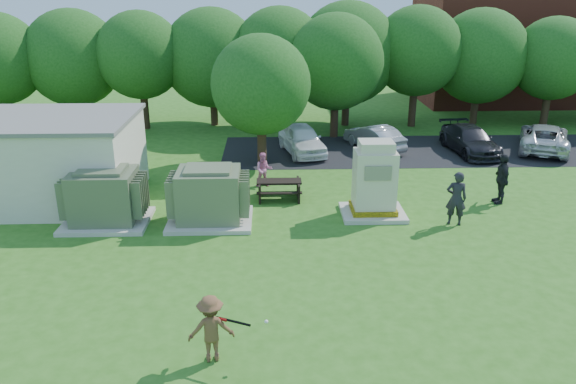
{
  "coord_description": "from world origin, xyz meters",
  "views": [
    {
      "loc": [
        -0.6,
        -14.29,
        8.06
      ],
      "look_at": [
        0.0,
        4.0,
        1.3
      ],
      "focal_mm": 35.0,
      "sensor_mm": 36.0,
      "label": 1
    }
  ],
  "objects_px": {
    "transformer_left": "(105,198)",
    "car_silver_b": "(544,137)",
    "transformer_right": "(209,197)",
    "car_dark": "(470,140)",
    "car_white": "(302,139)",
    "person_walking_right": "(502,179)",
    "car_silver_a": "(374,137)",
    "batter": "(211,329)",
    "person_at_picnic": "(264,170)",
    "person_by_generator": "(456,198)",
    "generator_cabinet": "(374,183)",
    "picnic_table": "(279,187)"
  },
  "relations": [
    {
      "from": "picnic_table",
      "to": "car_dark",
      "type": "relative_size",
      "value": 0.39
    },
    {
      "from": "generator_cabinet",
      "to": "person_by_generator",
      "type": "bearing_deg",
      "value": -19.41
    },
    {
      "from": "transformer_left",
      "to": "car_silver_b",
      "type": "height_order",
      "value": "transformer_left"
    },
    {
      "from": "car_white",
      "to": "car_silver_a",
      "type": "bearing_deg",
      "value": -4.37
    },
    {
      "from": "car_dark",
      "to": "car_silver_a",
      "type": "bearing_deg",
      "value": 164.78
    },
    {
      "from": "batter",
      "to": "person_at_picnic",
      "type": "height_order",
      "value": "batter"
    },
    {
      "from": "transformer_right",
      "to": "car_dark",
      "type": "bearing_deg",
      "value": 34.71
    },
    {
      "from": "transformer_left",
      "to": "person_by_generator",
      "type": "xyz_separation_m",
      "value": [
        12.45,
        -0.51,
        0.02
      ]
    },
    {
      "from": "picnic_table",
      "to": "car_dark",
      "type": "bearing_deg",
      "value": 32.56
    },
    {
      "from": "transformer_right",
      "to": "transformer_left",
      "type": "bearing_deg",
      "value": 180.0
    },
    {
      "from": "transformer_right",
      "to": "car_dark",
      "type": "relative_size",
      "value": 0.66
    },
    {
      "from": "batter",
      "to": "car_dark",
      "type": "height_order",
      "value": "batter"
    },
    {
      "from": "person_by_generator",
      "to": "person_walking_right",
      "type": "relative_size",
      "value": 0.99
    },
    {
      "from": "car_dark",
      "to": "car_silver_b",
      "type": "xyz_separation_m",
      "value": [
        3.97,
        0.29,
        0.02
      ]
    },
    {
      "from": "generator_cabinet",
      "to": "picnic_table",
      "type": "height_order",
      "value": "generator_cabinet"
    },
    {
      "from": "person_by_generator",
      "to": "person_at_picnic",
      "type": "xyz_separation_m",
      "value": [
        -6.83,
        4.25,
        -0.25
      ]
    },
    {
      "from": "generator_cabinet",
      "to": "transformer_right",
      "type": "bearing_deg",
      "value": -175.58
    },
    {
      "from": "picnic_table",
      "to": "person_walking_right",
      "type": "height_order",
      "value": "person_walking_right"
    },
    {
      "from": "person_by_generator",
      "to": "picnic_table",
      "type": "bearing_deg",
      "value": -12.19
    },
    {
      "from": "person_walking_right",
      "to": "transformer_right",
      "type": "bearing_deg",
      "value": -79.26
    },
    {
      "from": "picnic_table",
      "to": "car_silver_a",
      "type": "height_order",
      "value": "car_silver_a"
    },
    {
      "from": "person_walking_right",
      "to": "picnic_table",
      "type": "bearing_deg",
      "value": -92.03
    },
    {
      "from": "person_at_picnic",
      "to": "car_silver_a",
      "type": "bearing_deg",
      "value": 39.46
    },
    {
      "from": "picnic_table",
      "to": "person_by_generator",
      "type": "xyz_separation_m",
      "value": [
        6.21,
        -2.79,
        0.51
      ]
    },
    {
      "from": "transformer_left",
      "to": "transformer_right",
      "type": "relative_size",
      "value": 1.0
    },
    {
      "from": "picnic_table",
      "to": "person_at_picnic",
      "type": "distance_m",
      "value": 1.6
    },
    {
      "from": "batter",
      "to": "person_walking_right",
      "type": "distance_m",
      "value": 14.08
    },
    {
      "from": "generator_cabinet",
      "to": "car_white",
      "type": "xyz_separation_m",
      "value": [
        -2.19,
        8.32,
        -0.52
      ]
    },
    {
      "from": "generator_cabinet",
      "to": "person_walking_right",
      "type": "height_order",
      "value": "generator_cabinet"
    },
    {
      "from": "car_white",
      "to": "generator_cabinet",
      "type": "bearing_deg",
      "value": -88.12
    },
    {
      "from": "transformer_right",
      "to": "car_white",
      "type": "distance_m",
      "value": 9.58
    },
    {
      "from": "batter",
      "to": "person_at_picnic",
      "type": "bearing_deg",
      "value": -103.35
    },
    {
      "from": "generator_cabinet",
      "to": "car_dark",
      "type": "distance_m",
      "value": 10.32
    },
    {
      "from": "transformer_left",
      "to": "batter",
      "type": "xyz_separation_m",
      "value": [
        4.52,
        -7.99,
        -0.16
      ]
    },
    {
      "from": "transformer_left",
      "to": "car_silver_b",
      "type": "relative_size",
      "value": 0.61
    },
    {
      "from": "person_by_generator",
      "to": "transformer_left",
      "type": "bearing_deg",
      "value": 9.69
    },
    {
      "from": "car_white",
      "to": "car_silver_b",
      "type": "distance_m",
      "value": 12.53
    },
    {
      "from": "picnic_table",
      "to": "batter",
      "type": "height_order",
      "value": "batter"
    },
    {
      "from": "person_by_generator",
      "to": "person_walking_right",
      "type": "xyz_separation_m",
      "value": [
        2.43,
        2.06,
        0.01
      ]
    },
    {
      "from": "transformer_left",
      "to": "person_by_generator",
      "type": "distance_m",
      "value": 12.46
    },
    {
      "from": "car_white",
      "to": "person_walking_right",
      "type": "bearing_deg",
      "value": -57.3
    },
    {
      "from": "car_white",
      "to": "car_silver_a",
      "type": "distance_m",
      "value": 3.84
    },
    {
      "from": "batter",
      "to": "person_walking_right",
      "type": "relative_size",
      "value": 0.82
    },
    {
      "from": "person_at_picnic",
      "to": "transformer_left",
      "type": "bearing_deg",
      "value": -151.44
    },
    {
      "from": "transformer_left",
      "to": "person_by_generator",
      "type": "height_order",
      "value": "transformer_left"
    },
    {
      "from": "person_walking_right",
      "to": "car_dark",
      "type": "height_order",
      "value": "person_walking_right"
    },
    {
      "from": "batter",
      "to": "car_silver_b",
      "type": "relative_size",
      "value": 0.33
    },
    {
      "from": "person_by_generator",
      "to": "car_silver_a",
      "type": "distance_m",
      "value": 9.93
    },
    {
      "from": "car_silver_a",
      "to": "car_silver_b",
      "type": "height_order",
      "value": "car_silver_b"
    },
    {
      "from": "generator_cabinet",
      "to": "person_at_picnic",
      "type": "bearing_deg",
      "value": 141.18
    }
  ]
}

